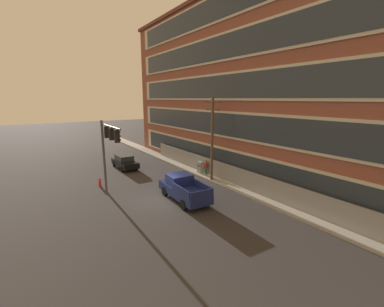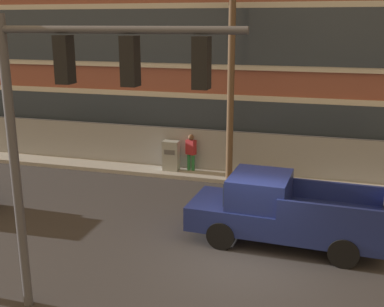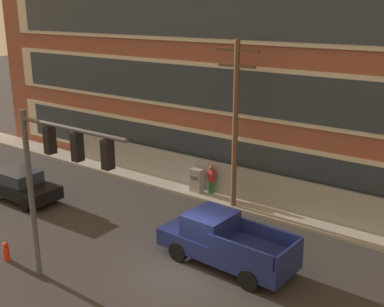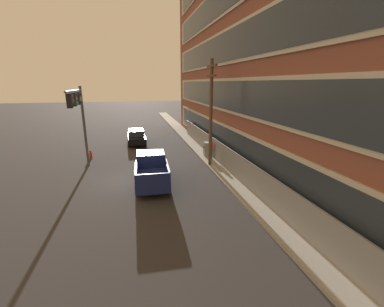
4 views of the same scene
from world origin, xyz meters
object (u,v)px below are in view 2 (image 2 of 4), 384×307
Objects in this scene: pickup_truck_navy at (282,212)px; electrical_cabinet at (171,157)px; traffic_signal_mast at (76,106)px; utility_pole_near_corner at (231,66)px; pedestrian_near_cabinet at (191,151)px.

pickup_truck_navy is 3.97× the size of electrical_cabinet.
electrical_cabinet is (-1.50, 10.04, -3.87)m from traffic_signal_mast.
electrical_cabinet is at bearing 98.51° from traffic_signal_mast.
electrical_cabinet is (-2.54, 0.42, -3.83)m from utility_pole_near_corner.
traffic_signal_mast is 1.13× the size of pickup_truck_navy.
utility_pole_near_corner is (1.04, 9.61, -0.03)m from traffic_signal_mast.
pedestrian_near_cabinet is (0.79, 0.22, 0.27)m from electrical_cabinet.
traffic_signal_mast is 10.86m from electrical_cabinet.
utility_pole_near_corner is at bearing -20.06° from pedestrian_near_cabinet.
traffic_signal_mast is 9.67m from utility_pole_near_corner.
utility_pole_near_corner is 4.02m from pedestrian_near_cabinet.
electrical_cabinet is 0.87m from pedestrian_near_cabinet.
pickup_truck_navy is 6.55m from utility_pole_near_corner.
utility_pole_near_corner is at bearing -9.45° from electrical_cabinet.
pedestrian_near_cabinet is (-1.75, 0.64, -3.56)m from utility_pole_near_corner.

